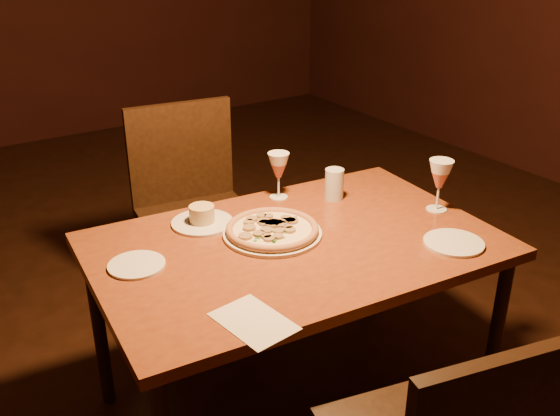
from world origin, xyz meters
TOP-DOWN VIEW (x-y plane):
  - floor at (0.00, 0.00)m, footprint 7.00×7.00m
  - dining_table at (0.18, -0.28)m, footprint 1.39×0.96m
  - chair_far at (0.18, 0.49)m, footprint 0.53×0.53m
  - pizza_plate at (0.14, -0.20)m, footprint 0.33×0.33m
  - ramekin_saucer at (-0.02, 0.01)m, footprint 0.22×0.22m
  - wine_glass_far at (0.33, 0.06)m, footprint 0.08×0.08m
  - wine_glass_right at (0.76, -0.36)m, footprint 0.09×0.09m
  - water_tumbler at (0.50, -0.07)m, footprint 0.07×0.07m
  - side_plate_left at (-0.32, -0.14)m, footprint 0.18×0.18m
  - side_plate_near at (0.60, -0.58)m, footprint 0.20×0.20m
  - menu_card at (-0.17, -0.59)m, footprint 0.18×0.24m

SIDE VIEW (x-z plane):
  - floor at x=0.00m, z-range 0.00..0.00m
  - chair_far at x=0.18m, z-range 0.06..1.03m
  - dining_table at x=0.18m, z-range 0.29..1.00m
  - menu_card at x=-0.17m, z-range 0.71..0.71m
  - side_plate_left at x=-0.32m, z-range 0.71..0.71m
  - side_plate_near at x=0.60m, z-range 0.71..0.72m
  - pizza_plate at x=0.14m, z-range 0.71..0.74m
  - ramekin_saucer at x=-0.02m, z-range 0.69..0.76m
  - water_tumbler at x=0.50m, z-range 0.71..0.82m
  - wine_glass_far at x=0.33m, z-range 0.71..0.89m
  - wine_glass_right at x=0.76m, z-range 0.71..0.90m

